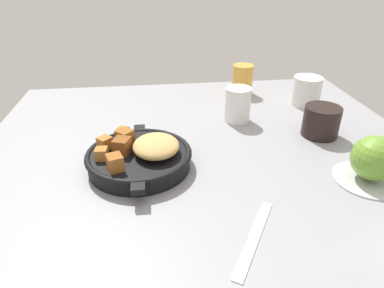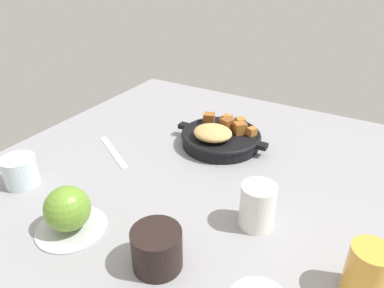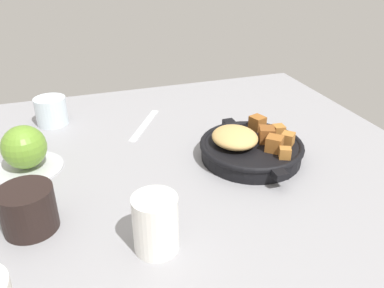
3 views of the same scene
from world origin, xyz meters
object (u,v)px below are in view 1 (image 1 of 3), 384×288
object	(u,v)px
coffee_mug_dark	(321,121)
cast_iron_skillet	(140,156)
juice_glass_amber	(242,79)
butter_knife	(254,237)
white_creamer_pitcher	(238,105)
ceramic_mug_white	(306,91)
red_apple	(375,158)

from	to	relation	value
coffee_mug_dark	cast_iron_skillet	bearing A→B (deg)	-77.81
juice_glass_amber	coffee_mug_dark	size ratio (longest dim) A/B	1.06
butter_knife	coffee_mug_dark	world-z (taller)	coffee_mug_dark
white_creamer_pitcher	coffee_mug_dark	size ratio (longest dim) A/B	1.05
cast_iron_skillet	juice_glass_amber	size ratio (longest dim) A/B	2.87
ceramic_mug_white	butter_knife	bearing A→B (deg)	-30.31
cast_iron_skillet	white_creamer_pitcher	distance (cm)	30.87
cast_iron_skillet	coffee_mug_dark	bearing A→B (deg)	102.19
red_apple	cast_iron_skillet	bearing A→B (deg)	-102.99
white_creamer_pitcher	juice_glass_amber	size ratio (longest dim) A/B	1.00
coffee_mug_dark	red_apple	bearing A→B (deg)	3.23
red_apple	butter_knife	distance (cm)	28.61
ceramic_mug_white	coffee_mug_dark	bearing A→B (deg)	-13.34
butter_knife	juice_glass_amber	bearing A→B (deg)	-161.79
red_apple	white_creamer_pitcher	size ratio (longest dim) A/B	0.96
ceramic_mug_white	white_creamer_pitcher	bearing A→B (deg)	-69.25
cast_iron_skillet	red_apple	world-z (taller)	red_apple
ceramic_mug_white	coffee_mug_dark	world-z (taller)	ceramic_mug_white
juice_glass_amber	coffee_mug_dark	distance (cm)	31.57
butter_knife	coffee_mug_dark	xyz separation A→B (cm)	(-30.82, 24.45, 3.35)
juice_glass_amber	red_apple	bearing A→B (deg)	14.03
butter_knife	white_creamer_pitcher	world-z (taller)	white_creamer_pitcher
cast_iron_skillet	red_apple	xyz separation A→B (cm)	(9.77, 42.33, 2.21)
cast_iron_skillet	red_apple	bearing A→B (deg)	77.01
butter_knife	white_creamer_pitcher	size ratio (longest dim) A/B	2.01
coffee_mug_dark	white_creamer_pitcher	bearing A→B (deg)	-121.00
coffee_mug_dark	juice_glass_amber	bearing A→B (deg)	-159.59
juice_glass_amber	ceramic_mug_white	world-z (taller)	juice_glass_amber
white_creamer_pitcher	ceramic_mug_white	size ratio (longest dim) A/B	1.09
white_creamer_pitcher	ceramic_mug_white	distance (cm)	23.11
ceramic_mug_white	red_apple	bearing A→B (deg)	-5.13
butter_knife	juice_glass_amber	world-z (taller)	juice_glass_amber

